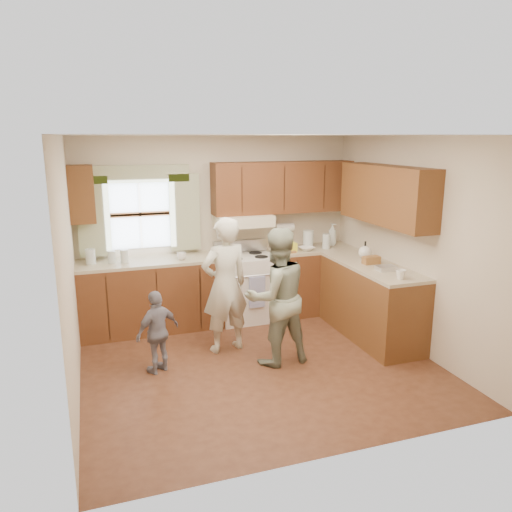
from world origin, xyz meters
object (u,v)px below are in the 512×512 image
object	(u,v)px
stove	(246,286)
woman_left	(225,285)
woman_right	(276,297)
child	(158,332)

from	to	relation	value
stove	woman_left	distance (m)	1.12
woman_left	woman_right	bearing A→B (deg)	119.88
woman_right	child	distance (m)	1.33
woman_left	woman_right	size ratio (longest dim) A/B	1.04
woman_left	child	bearing A→B (deg)	9.26
stove	woman_left	bearing A→B (deg)	-120.49
stove	woman_right	xyz separation A→B (m)	(-0.09, -1.43, 0.30)
woman_right	child	size ratio (longest dim) A/B	1.69
woman_right	child	xyz separation A→B (m)	(-1.28, 0.18, -0.31)
woman_left	child	distance (m)	0.96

